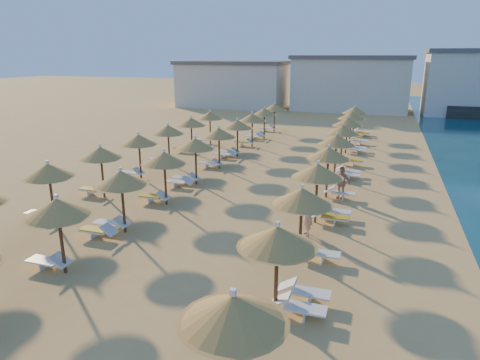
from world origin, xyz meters
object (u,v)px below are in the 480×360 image
(parasol_row_east, at_px, (329,154))
(beachgoer_c, at_px, (341,183))
(parasol_row_west, at_px, (195,144))
(beachgoer_a, at_px, (307,215))

(parasol_row_east, xyz_separation_m, beachgoer_c, (0.75, 0.04, -1.53))
(parasol_row_west, relative_size, beachgoer_a, 21.26)
(parasol_row_west, bearing_deg, beachgoer_a, -35.61)
(beachgoer_a, xyz_separation_m, beachgoer_c, (0.86, 5.45, -0.07))
(parasol_row_west, height_order, beachgoer_c, parasol_row_west)
(parasol_row_west, height_order, beachgoer_a, parasol_row_west)
(beachgoer_c, bearing_deg, parasol_row_west, -158.33)
(beachgoer_c, bearing_deg, parasol_row_east, -155.27)
(parasol_row_east, bearing_deg, beachgoer_c, 3.36)
(beachgoer_a, height_order, beachgoer_c, beachgoer_a)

